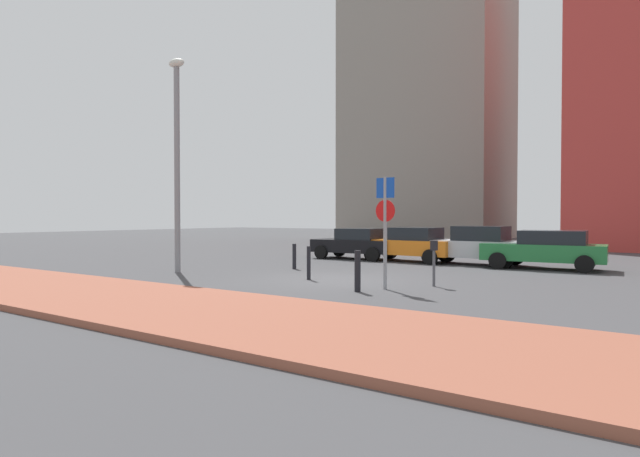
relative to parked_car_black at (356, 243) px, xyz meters
name	(u,v)px	position (x,y,z in m)	size (l,w,h in m)	color
ground_plane	(333,280)	(3.47, -7.48, -0.75)	(120.00, 120.00, 0.00)	#424244
sidewalk_brick	(172,307)	(3.47, -13.81, -0.68)	(40.00, 4.21, 0.14)	#93513D
parked_car_black	(356,243)	(0.00, 0.00, 0.00)	(4.06, 2.05, 1.44)	black
parked_car_orange	(411,244)	(2.72, 0.14, 0.03)	(4.34, 2.19, 1.52)	orange
parked_car_silver	(474,245)	(5.54, 0.21, 0.06)	(4.55, 1.96, 1.61)	#B7BABF
parked_car_green	(545,249)	(8.34, -0.12, 0.03)	(4.44, 2.19, 1.47)	#237238
parking_sign_post	(385,218)	(5.80, -8.44, 1.20)	(0.60, 0.10, 3.08)	gray
parking_meter	(434,257)	(6.69, -7.13, 0.11)	(0.18, 0.14, 1.31)	#4C4C51
street_lamp	(177,148)	(-2.30, -8.73, 3.68)	(0.70, 0.36, 7.59)	gray
traffic_bollard_near	(358,271)	(5.41, -9.28, -0.20)	(0.16, 0.16, 1.10)	black
traffic_bollard_mid	(294,256)	(0.42, -5.43, -0.26)	(0.15, 0.15, 0.96)	black
traffic_bollard_far	(309,263)	(2.81, -7.84, -0.22)	(0.12, 0.12, 1.06)	black
building_under_construction	(428,119)	(-6.76, 25.11, 10.54)	(13.76, 10.84, 22.57)	gray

